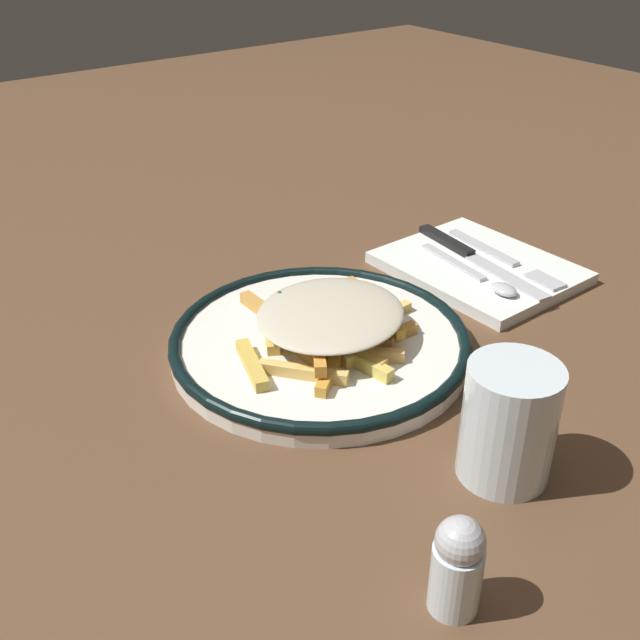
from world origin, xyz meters
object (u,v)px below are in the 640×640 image
fries_heap (328,322)px  fork (503,258)px  plate (320,342)px  salt_shaker (457,565)px  napkin (479,268)px  water_glass (509,422)px  knife (469,254)px  spoon (483,278)px

fries_heap → fork: bearing=-175.2°
plate → salt_shaker: bearing=69.4°
napkin → water_glass: bearing=46.2°
fork → knife: bearing=-50.8°
water_glass → fork: bearing=-138.3°
water_glass → salt_shaker: water_glass is taller
spoon → water_glass: bearing=45.9°
knife → water_glass: bearing=48.1°
plate → fork: (-0.28, -0.02, 0.00)m
fork → salt_shaker: size_ratio=2.43×
napkin → fries_heap: bearing=8.1°
fries_heap → spoon: bearing=-179.9°
fries_heap → fork: size_ratio=1.16×
fork → water_glass: 0.36m
fries_heap → knife: bearing=-167.7°
knife → salt_shaker: size_ratio=2.89×
plate → fries_heap: bearing=117.5°
fork → spoon: size_ratio=1.16×
plate → water_glass: water_glass is taller
fries_heap → knife: 0.25m
fries_heap → plate: bearing=-62.5°
plate → napkin: bearing=-173.7°
water_glass → fries_heap: bearing=-87.6°
plate → napkin: (-0.25, -0.03, -0.01)m
salt_shaker → napkin: bearing=-138.7°
water_glass → knife: bearing=-131.9°
fork → water_glass: water_glass is taller
knife → salt_shaker: (0.36, 0.33, 0.02)m
fork → salt_shaker: salt_shaker is taller
knife → salt_shaker: bearing=42.8°
water_glass → salt_shaker: 0.14m
napkin → water_glass: size_ratio=2.13×
napkin → plate: bearing=6.3°
spoon → fries_heap: bearing=0.1°
napkin → salt_shaker: 0.48m
napkin → fork: fork is taller
napkin → water_glass: (0.24, 0.25, 0.04)m
spoon → water_glass: water_glass is taller
plate → salt_shaker: 0.31m
knife → salt_shaker: salt_shaker is taller
plate → salt_shaker: salt_shaker is taller
plate → knife: plate is taller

